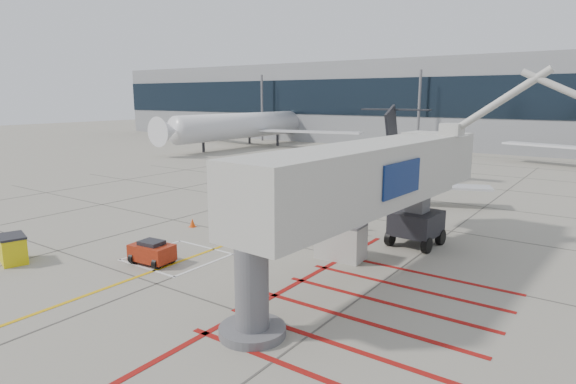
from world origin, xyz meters
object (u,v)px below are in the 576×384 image
Objects in this scene: regional_jet at (331,159)px; jet_bridge at (358,191)px; pushback_tug at (152,251)px; spill_bin at (13,249)px.

jet_bridge is (8.18, -11.69, 0.45)m from regional_jet.
pushback_tug is at bearing -152.39° from jet_bridge.
jet_bridge reaches higher than regional_jet.
regional_jet is 16.07m from pushback_tug.
jet_bridge reaches higher than spill_bin.
jet_bridge reaches higher than pushback_tug.
pushback_tug is (-9.10, -4.07, -3.41)m from jet_bridge.
regional_jet is at bearing 128.46° from jet_bridge.
pushback_tug is at bearing -97.58° from regional_jet.
spill_bin is (-5.69, -3.91, 0.10)m from pushback_tug.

